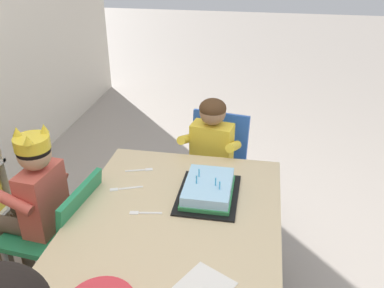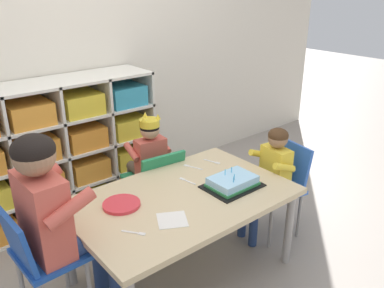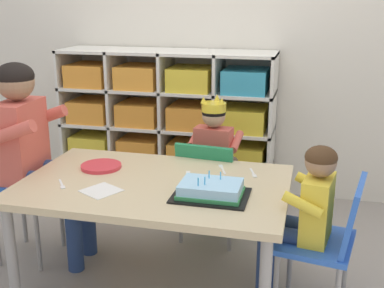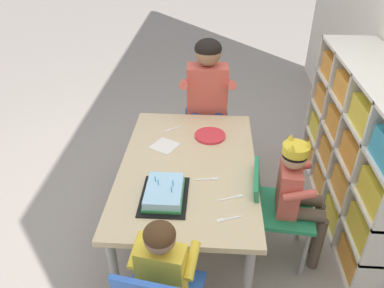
{
  "view_description": "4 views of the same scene",
  "coord_description": "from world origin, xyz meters",
  "views": [
    {
      "loc": [
        -1.12,
        -0.29,
        1.53
      ],
      "look_at": [
        0.22,
        -0.05,
        0.82
      ],
      "focal_mm": 38.59,
      "sensor_mm": 36.0,
      "label": 1
    },
    {
      "loc": [
        -1.24,
        -1.59,
        1.69
      ],
      "look_at": [
        0.11,
        0.04,
        0.82
      ],
      "focal_mm": 37.45,
      "sensor_mm": 36.0,
      "label": 2
    },
    {
      "loc": [
        0.7,
        -2.07,
        1.39
      ],
      "look_at": [
        0.19,
        0.0,
        0.74
      ],
      "focal_mm": 45.84,
      "sensor_mm": 36.0,
      "label": 3
    },
    {
      "loc": [
        1.8,
        0.14,
        1.87
      ],
      "look_at": [
        0.12,
        0.03,
        0.77
      ],
      "focal_mm": 34.91,
      "sensor_mm": 36.0,
      "label": 4
    }
  ],
  "objects": [
    {
      "name": "classroom_chair_guest_side",
      "position": [
        0.81,
        -0.07,
        0.39
      ],
      "size": [
        0.39,
        0.39,
        0.66
      ],
      "rotation": [
        0.0,
        0.0,
        -1.74
      ],
      "color": "blue",
      "rests_on": "ground"
    },
    {
      "name": "ground",
      "position": [
        0.0,
        0.0,
        0.0
      ],
      "size": [
        16.0,
        16.0,
        0.0
      ],
      "primitive_type": "plane",
      "color": "gray"
    },
    {
      "name": "child_with_crown",
      "position": [
        0.17,
        0.62,
        0.53
      ],
      "size": [
        0.31,
        0.31,
        0.85
      ],
      "rotation": [
        0.0,
        0.0,
        3.04
      ],
      "color": "#D15647",
      "rests_on": "ground"
    },
    {
      "name": "paper_napkin_square",
      "position": [
        -0.2,
        -0.17,
        0.54
      ],
      "size": [
        0.2,
        0.2,
        0.0
      ],
      "primitive_type": "cube",
      "rotation": [
        0.0,
        0.0,
        -0.5
      ],
      "color": "white",
      "rests_on": "activity_table"
    },
    {
      "name": "adult_helper_seated",
      "position": [
        -0.69,
        0.09,
        0.67
      ],
      "size": [
        0.44,
        0.41,
        1.07
      ],
      "rotation": [
        0.0,
        0.0,
        1.62
      ],
      "color": "#D15647",
      "rests_on": "ground"
    },
    {
      "name": "fork_beside_plate_stack",
      "position": [
        0.13,
        0.13,
        0.54
      ],
      "size": [
        0.03,
        0.13,
        0.0
      ],
      "rotation": [
        0.0,
        0.0,
        4.87
      ],
      "color": "white",
      "rests_on": "activity_table"
    },
    {
      "name": "activity_table",
      "position": [
        0.0,
        0.0,
        0.49
      ],
      "size": [
        1.26,
        0.81,
        0.54
      ],
      "color": "#D1B789",
      "rests_on": "ground"
    },
    {
      "name": "fork_at_table_front_edge",
      "position": [
        0.44,
        0.23,
        0.54
      ],
      "size": [
        0.05,
        0.12,
        0.0
      ],
      "rotation": [
        0.0,
        0.0,
        1.89
      ],
      "color": "white",
      "rests_on": "activity_table"
    },
    {
      "name": "storage_cubby_shelf",
      "position": [
        -0.27,
        1.13,
        0.49
      ],
      "size": [
        1.48,
        0.4,
        1.04
      ],
      "color": "silver",
      "rests_on": "ground"
    },
    {
      "name": "birthday_cake_on_tray",
      "position": [
        0.3,
        -0.11,
        0.57
      ],
      "size": [
        0.33,
        0.25,
        0.1
      ],
      "color": "black",
      "rests_on": "activity_table"
    },
    {
      "name": "classroom_chair_adult_side",
      "position": [
        -0.8,
        0.09,
        0.46
      ],
      "size": [
        0.33,
        0.35,
        0.73
      ],
      "rotation": [
        0.0,
        0.0,
        1.62
      ],
      "color": "#1E4CA8",
      "rests_on": "ground"
    },
    {
      "name": "classroom_chair_blue",
      "position": [
        0.16,
        0.51,
        0.39
      ],
      "size": [
        0.39,
        0.39,
        0.62
      ],
      "rotation": [
        0.0,
        0.0,
        3.04
      ],
      "color": "#238451",
      "rests_on": "ground"
    },
    {
      "name": "fork_near_child_seat",
      "position": [
        -0.41,
        -0.14,
        0.54
      ],
      "size": [
        0.09,
        0.11,
        0.0
      ],
      "rotation": [
        0.0,
        0.0,
        2.2
      ],
      "color": "white",
      "rests_on": "activity_table"
    },
    {
      "name": "fork_scattered_mid_table",
      "position": [
        0.28,
        0.26,
        0.54
      ],
      "size": [
        0.06,
        0.14,
        0.0
      ],
      "rotation": [
        0.0,
        0.0,
        5.08
      ],
      "color": "white",
      "rests_on": "activity_table"
    },
    {
      "name": "paper_plate_stack",
      "position": [
        -0.33,
        0.12,
        0.55
      ],
      "size": [
        0.21,
        0.21,
        0.02
      ],
      "primitive_type": "cylinder",
      "color": "#DB333D",
      "rests_on": "activity_table"
    },
    {
      "name": "guest_at_table_side",
      "position": [
        0.71,
        -0.05,
        0.5
      ],
      "size": [
        0.32,
        0.32,
        0.8
      ],
      "rotation": [
        0.0,
        0.0,
        -1.74
      ],
      "color": "yellow",
      "rests_on": "ground"
    }
  ]
}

